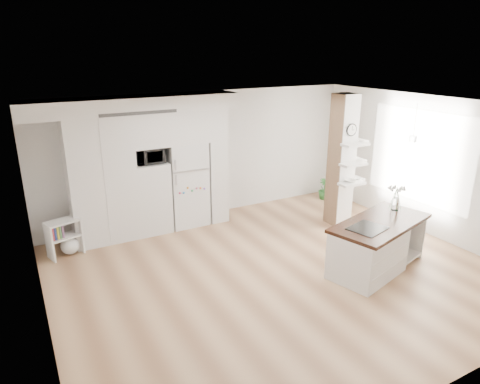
% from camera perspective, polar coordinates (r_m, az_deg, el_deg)
% --- Properties ---
extents(floor, '(7.00, 6.00, 0.01)m').
position_cam_1_polar(floor, '(7.26, 5.07, -10.57)').
color(floor, tan).
rests_on(floor, ground).
extents(room, '(7.04, 6.04, 2.72)m').
position_cam_1_polar(room, '(6.56, 5.53, 3.73)').
color(room, white).
rests_on(room, ground).
extents(cabinet_wall, '(4.00, 0.71, 2.70)m').
position_cam_1_polar(cabinet_wall, '(8.43, -13.19, 4.24)').
color(cabinet_wall, silver).
rests_on(cabinet_wall, floor).
extents(refrigerator, '(0.78, 0.69, 1.75)m').
position_cam_1_polar(refrigerator, '(8.89, -7.20, 1.10)').
color(refrigerator, white).
rests_on(refrigerator, floor).
extents(column, '(0.69, 0.90, 2.70)m').
position_cam_1_polar(column, '(8.98, 14.07, 4.03)').
color(column, silver).
rests_on(column, floor).
extents(window, '(0.00, 2.40, 2.40)m').
position_cam_1_polar(window, '(9.19, 22.74, 4.41)').
color(window, white).
rests_on(window, room).
extents(pendant_light, '(0.12, 0.12, 0.10)m').
position_cam_1_polar(pendant_light, '(7.67, 15.65, 7.34)').
color(pendant_light, white).
rests_on(pendant_light, room).
extents(kitchen_island, '(2.04, 1.35, 1.41)m').
position_cam_1_polar(kitchen_island, '(7.36, 17.15, -7.07)').
color(kitchen_island, silver).
rests_on(kitchen_island, floor).
extents(bookshelf, '(0.63, 0.47, 0.67)m').
position_cam_1_polar(bookshelf, '(8.26, -22.18, -5.91)').
color(bookshelf, silver).
rests_on(bookshelf, floor).
extents(floor_plant_a, '(0.29, 0.25, 0.45)m').
position_cam_1_polar(floor_plant_a, '(9.33, 18.94, -3.18)').
color(floor_plant_a, '#327D32').
rests_on(floor_plant_a, floor).
extents(floor_plant_b, '(0.33, 0.33, 0.51)m').
position_cam_1_polar(floor_plant_b, '(10.67, 11.19, 0.39)').
color(floor_plant_b, '#327D32').
rests_on(floor_plant_b, floor).
extents(microwave, '(0.54, 0.37, 0.30)m').
position_cam_1_polar(microwave, '(8.42, -12.00, 4.76)').
color(microwave, '#2D2D2D').
rests_on(microwave, cabinet_wall).
extents(shelf_plant, '(0.27, 0.23, 0.30)m').
position_cam_1_polar(shelf_plant, '(9.23, 14.61, 5.48)').
color(shelf_plant, '#327D32').
rests_on(shelf_plant, column).
extents(decor_bowl, '(0.22, 0.22, 0.05)m').
position_cam_1_polar(decor_bowl, '(8.86, 14.51, 1.44)').
color(decor_bowl, white).
rests_on(decor_bowl, column).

